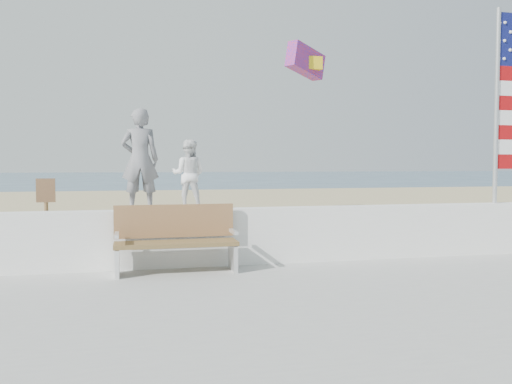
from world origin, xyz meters
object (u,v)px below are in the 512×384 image
(bench, at_px, (176,238))
(child, at_px, (189,174))
(flag, at_px, (503,97))
(adult, at_px, (140,159))

(bench, bearing_deg, child, 61.45)
(flag, bearing_deg, bench, -175.61)
(bench, bearing_deg, adult, 137.77)
(adult, height_order, bench, adult)
(adult, height_order, child, adult)
(flag, bearing_deg, child, 180.00)
(adult, relative_size, bench, 0.87)
(bench, height_order, flag, flag)
(adult, bearing_deg, bench, 141.64)
(bench, bearing_deg, flag, 4.39)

